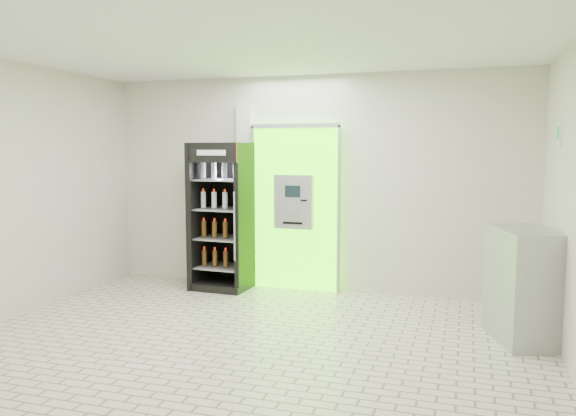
% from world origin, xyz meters
% --- Properties ---
extents(ground, '(6.00, 6.00, 0.00)m').
position_xyz_m(ground, '(0.00, 0.00, 0.00)').
color(ground, beige).
rests_on(ground, ground).
extents(room_shell, '(6.00, 6.00, 6.00)m').
position_xyz_m(room_shell, '(0.00, 0.00, 1.84)').
color(room_shell, beige).
rests_on(room_shell, ground).
extents(atm_assembly, '(1.30, 0.24, 2.33)m').
position_xyz_m(atm_assembly, '(-0.20, 2.41, 1.17)').
color(atm_assembly, '#47FF01').
rests_on(atm_assembly, ground).
extents(pillar, '(0.22, 0.11, 2.60)m').
position_xyz_m(pillar, '(-0.98, 2.45, 1.30)').
color(pillar, silver).
rests_on(pillar, ground).
extents(beverage_cooler, '(0.81, 0.75, 2.07)m').
position_xyz_m(beverage_cooler, '(-1.20, 2.15, 0.99)').
color(beverage_cooler, black).
rests_on(beverage_cooler, ground).
extents(steel_cabinet, '(0.84, 1.01, 1.17)m').
position_xyz_m(steel_cabinet, '(2.70, 1.03, 0.58)').
color(steel_cabinet, '#9B9EA2').
rests_on(steel_cabinet, ground).
extents(exit_sign, '(0.02, 0.22, 0.26)m').
position_xyz_m(exit_sign, '(2.99, 1.40, 2.12)').
color(exit_sign, white).
rests_on(exit_sign, room_shell).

